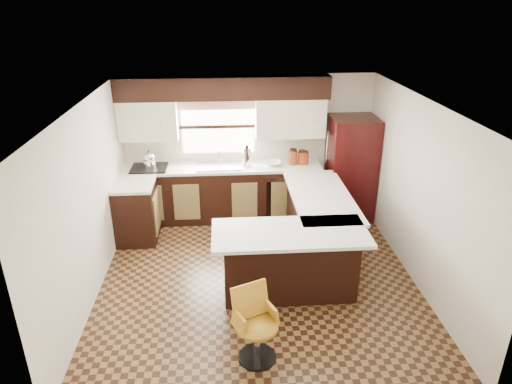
{
  "coord_description": "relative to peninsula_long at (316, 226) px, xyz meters",
  "views": [
    {
      "loc": [
        -0.41,
        -5.25,
        3.57
      ],
      "look_at": [
        0.01,
        0.45,
        1.09
      ],
      "focal_mm": 32.0,
      "sensor_mm": 36.0,
      "label": 1
    }
  ],
  "objects": [
    {
      "name": "upper_cab_left",
      "position": [
        -2.52,
        1.4,
        1.27
      ],
      "size": [
        0.94,
        0.35,
        0.64
      ],
      "primitive_type": "cube",
      "color": "beige",
      "rests_on": "wall_back"
    },
    {
      "name": "ceiling",
      "position": [
        -0.9,
        -0.62,
        1.95
      ],
      "size": [
        4.4,
        4.4,
        0.0
      ],
      "primitive_type": "plane",
      "rotation": [
        3.14,
        0.0,
        0.0
      ],
      "color": "silver",
      "rests_on": "wall_back"
    },
    {
      "name": "counter_pen_return",
      "position": [
        -0.55,
        -1.06,
        0.47
      ],
      "size": [
        1.89,
        0.84,
        0.04
      ],
      "primitive_type": "cube",
      "color": "silver",
      "rests_on": "peninsula_return"
    },
    {
      "name": "canister_large",
      "position": [
        -0.17,
        1.3,
        0.61
      ],
      "size": [
        0.14,
        0.14,
        0.24
      ],
      "primitive_type": "cylinder",
      "color": "maroon",
      "rests_on": "counter_back"
    },
    {
      "name": "cooktop",
      "position": [
        -2.55,
        1.25,
        0.51
      ],
      "size": [
        0.58,
        0.5,
        0.02
      ],
      "primitive_type": "cube",
      "color": "black",
      "rests_on": "counter_back"
    },
    {
      "name": "counter_back",
      "position": [
        -1.35,
        1.28,
        0.47
      ],
      "size": [
        3.3,
        0.6,
        0.04
      ],
      "primitive_type": "cube",
      "color": "silver",
      "rests_on": "base_cab_back"
    },
    {
      "name": "floor",
      "position": [
        -0.9,
        -0.62,
        -0.45
      ],
      "size": [
        4.4,
        4.4,
        0.0
      ],
      "primitive_type": "plane",
      "color": "#49301A",
      "rests_on": "ground"
    },
    {
      "name": "peninsula_long",
      "position": [
        0.0,
        0.0,
        0.0
      ],
      "size": [
        0.6,
        1.95,
        0.9
      ],
      "primitive_type": "cube",
      "color": "black",
      "rests_on": "floor"
    },
    {
      "name": "counter_pen_long",
      "position": [
        0.05,
        0.0,
        0.47
      ],
      "size": [
        0.84,
        1.95,
        0.04
      ],
      "primitive_type": "cube",
      "color": "silver",
      "rests_on": "peninsula_long"
    },
    {
      "name": "canister_small",
      "position": [
        0.04,
        1.3,
        0.59
      ],
      "size": [
        0.12,
        0.12,
        0.2
      ],
      "primitive_type": "cylinder",
      "color": "maroon",
      "rests_on": "counter_back"
    },
    {
      "name": "wall_left",
      "position": [
        -3.0,
        -0.62,
        0.75
      ],
      "size": [
        0.0,
        4.4,
        4.4
      ],
      "primitive_type": "plane",
      "rotation": [
        1.57,
        0.0,
        1.57
      ],
      "color": "beige",
      "rests_on": "floor"
    },
    {
      "name": "upper_cab_right",
      "position": [
        -0.22,
        1.4,
        1.27
      ],
      "size": [
        1.14,
        0.35,
        0.64
      ],
      "primitive_type": "cube",
      "color": "beige",
      "rests_on": "wall_back"
    },
    {
      "name": "window_pane",
      "position": [
        -1.4,
        1.56,
        1.1
      ],
      "size": [
        1.2,
        0.02,
        0.9
      ],
      "primitive_type": "cube",
      "color": "white",
      "rests_on": "wall_back"
    },
    {
      "name": "kettle",
      "position": [
        -2.54,
        1.26,
        0.66
      ],
      "size": [
        0.21,
        0.21,
        0.29
      ],
      "primitive_type": null,
      "color": "silver",
      "rests_on": "cooktop"
    },
    {
      "name": "base_cab_left",
      "position": [
        -2.7,
        0.62,
        0.0
      ],
      "size": [
        0.6,
        0.7,
        0.9
      ],
      "primitive_type": "cube",
      "color": "black",
      "rests_on": "floor"
    },
    {
      "name": "mixing_bowl",
      "position": [
        -0.5,
        1.28,
        0.53
      ],
      "size": [
        0.3,
        0.3,
        0.07
      ],
      "primitive_type": "imported",
      "rotation": [
        0.0,
        0.0,
        0.12
      ],
      "color": "white",
      "rests_on": "counter_back"
    },
    {
      "name": "refrigerator",
      "position": [
        0.8,
        1.2,
        0.43
      ],
      "size": [
        0.75,
        0.72,
        1.76
      ],
      "primitive_type": "cube",
      "color": "black",
      "rests_on": "floor"
    },
    {
      "name": "canister_med",
      "position": [
        -0.01,
        1.3,
        0.6
      ],
      "size": [
        0.14,
        0.14,
        0.21
      ],
      "primitive_type": "cylinder",
      "color": "maroon",
      "rests_on": "counter_back"
    },
    {
      "name": "soffit",
      "position": [
        -1.3,
        1.4,
        1.77
      ],
      "size": [
        3.4,
        0.35,
        0.36
      ],
      "primitive_type": "cube",
      "color": "black",
      "rests_on": "wall_back"
    },
    {
      "name": "percolator",
      "position": [
        -0.94,
        1.28,
        0.66
      ],
      "size": [
        0.13,
        0.13,
        0.32
      ],
      "primitive_type": "cylinder",
      "color": "silver",
      "rests_on": "counter_back"
    },
    {
      "name": "valance",
      "position": [
        -1.4,
        1.52,
        1.49
      ],
      "size": [
        1.3,
        0.06,
        0.18
      ],
      "primitive_type": "cube",
      "color": "#D19B93",
      "rests_on": "wall_back"
    },
    {
      "name": "wall_front",
      "position": [
        -0.9,
        -2.83,
        0.75
      ],
      "size": [
        4.4,
        0.0,
        4.4
      ],
      "primitive_type": "plane",
      "rotation": [
        -1.57,
        0.0,
        0.0
      ],
      "color": "beige",
      "rests_on": "floor"
    },
    {
      "name": "sink",
      "position": [
        -1.4,
        1.25,
        0.51
      ],
      "size": [
        0.75,
        0.45,
        0.03
      ],
      "primitive_type": "cube",
      "color": "#B2B2B7",
      "rests_on": "counter_back"
    },
    {
      "name": "peninsula_return",
      "position": [
        -0.53,
        -0.97,
        0.0
      ],
      "size": [
        1.65,
        0.6,
        0.9
      ],
      "primitive_type": "cube",
      "color": "black",
      "rests_on": "floor"
    },
    {
      "name": "wall_back",
      "position": [
        -0.9,
        1.58,
        0.75
      ],
      "size": [
        4.4,
        0.0,
        4.4
      ],
      "primitive_type": "plane",
      "rotation": [
        1.57,
        0.0,
        0.0
      ],
      "color": "beige",
      "rests_on": "floor"
    },
    {
      "name": "wall_right",
      "position": [
        1.2,
        -0.62,
        0.75
      ],
      "size": [
        0.0,
        4.4,
        4.4
      ],
      "primitive_type": "plane",
      "rotation": [
        1.57,
        0.0,
        -1.57
      ],
      "color": "beige",
      "rests_on": "floor"
    },
    {
      "name": "counter_left",
      "position": [
        -2.7,
        0.62,
        0.47
      ],
      "size": [
        0.6,
        0.7,
        0.04
      ],
      "primitive_type": "cube",
      "color": "silver",
      "rests_on": "base_cab_left"
    },
    {
      "name": "bar_chair",
      "position": [
        -1.02,
        -2.12,
        -0.04
      ],
      "size": [
        0.58,
        0.58,
        0.83
      ],
      "primitive_type": null,
      "rotation": [
        0.0,
        0.0,
        0.41
      ],
      "color": "#BA8320",
      "rests_on": "floor"
    },
    {
      "name": "base_cab_back",
      "position": [
        -1.35,
        1.28,
        0.0
      ],
      "size": [
        3.3,
        0.6,
        0.9
      ],
      "primitive_type": "cube",
      "color": "black",
      "rests_on": "floor"
    },
    {
      "name": "dishwasher",
      "position": [
        -0.35,
        0.99,
        -0.02
      ],
      "size": [
        0.58,
        0.03,
        0.78
      ],
      "primitive_type": "cube",
      "color": "black",
      "rests_on": "floor"
    }
  ]
}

